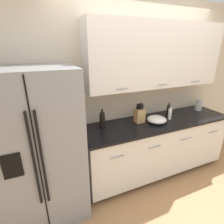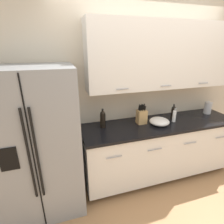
% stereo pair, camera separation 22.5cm
% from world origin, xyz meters
% --- Properties ---
extents(ground_plane, '(14.00, 14.00, 0.00)m').
position_xyz_m(ground_plane, '(0.00, 0.00, 0.00)').
color(ground_plane, '#B27F51').
extents(wall_back, '(10.00, 0.39, 2.60)m').
position_xyz_m(wall_back, '(0.06, 1.13, 1.46)').
color(wall_back, beige).
rests_on(wall_back, ground_plane).
extents(counter_unit, '(2.34, 0.64, 0.91)m').
position_xyz_m(counter_unit, '(0.18, 0.85, 0.46)').
color(counter_unit, black).
rests_on(counter_unit, ground_plane).
extents(refrigerator, '(0.94, 0.77, 1.77)m').
position_xyz_m(refrigerator, '(-1.51, 0.78, 0.89)').
color(refrigerator, gray).
rests_on(refrigerator, ground_plane).
extents(knife_block, '(0.13, 0.12, 0.29)m').
position_xyz_m(knife_block, '(-0.11, 0.91, 1.02)').
color(knife_block, tan).
rests_on(knife_block, counter_unit).
extents(wine_bottle, '(0.07, 0.07, 0.27)m').
position_xyz_m(wine_bottle, '(-0.68, 0.95, 1.03)').
color(wine_bottle, black).
rests_on(wine_bottle, counter_unit).
extents(soap_dispenser, '(0.06, 0.05, 0.21)m').
position_xyz_m(soap_dispenser, '(0.37, 0.82, 1.00)').
color(soap_dispenser, white).
rests_on(soap_dispenser, counter_unit).
extents(oil_bottle, '(0.06, 0.06, 0.24)m').
position_xyz_m(oil_bottle, '(0.41, 0.90, 1.02)').
color(oil_bottle, black).
rests_on(oil_bottle, counter_unit).
extents(steel_canister, '(0.12, 0.12, 0.21)m').
position_xyz_m(steel_canister, '(1.11, 0.95, 1.01)').
color(steel_canister, '#B7B7BA').
rests_on(steel_canister, counter_unit).
extents(mixing_bowl, '(0.28, 0.28, 0.10)m').
position_xyz_m(mixing_bowl, '(0.11, 0.79, 0.96)').
color(mixing_bowl, white).
rests_on(mixing_bowl, counter_unit).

